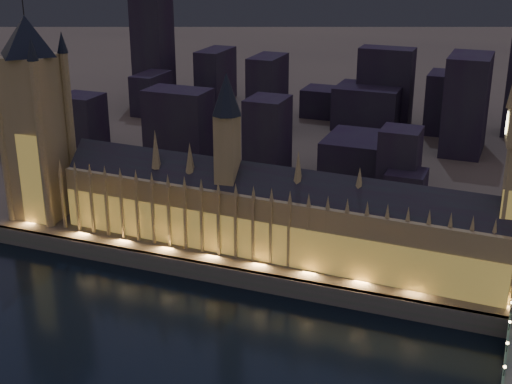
% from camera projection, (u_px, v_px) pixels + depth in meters
% --- Properties ---
extents(ground_plane, '(2000.00, 2000.00, 0.00)m').
position_uv_depth(ground_plane, '(190.00, 334.00, 265.40)').
color(ground_plane, black).
rests_on(ground_plane, ground).
extents(north_bank, '(2000.00, 960.00, 8.00)m').
position_uv_depth(north_bank, '(420.00, 72.00, 716.96)').
color(north_bank, '#49453A').
rests_on(north_bank, ground).
extents(embankment_wall, '(2000.00, 2.50, 8.00)m').
position_uv_depth(embankment_wall, '(233.00, 277.00, 299.71)').
color(embankment_wall, '#425846').
rests_on(embankment_wall, ground).
extents(palace_of_westminster, '(202.00, 28.09, 78.00)m').
position_uv_depth(palace_of_westminster, '(268.00, 213.00, 307.11)').
color(palace_of_westminster, '#8A7F51').
rests_on(palace_of_westminster, north_bank).
extents(victoria_tower, '(31.68, 31.68, 108.82)m').
position_uv_depth(victoria_tower, '(34.00, 109.00, 335.22)').
color(victoria_tower, '#8A7F51').
rests_on(victoria_tower, north_bank).
extents(city_backdrop, '(482.54, 215.63, 86.69)m').
position_uv_depth(city_backdrop, '(403.00, 108.00, 459.72)').
color(city_backdrop, black).
rests_on(city_backdrop, north_bank).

